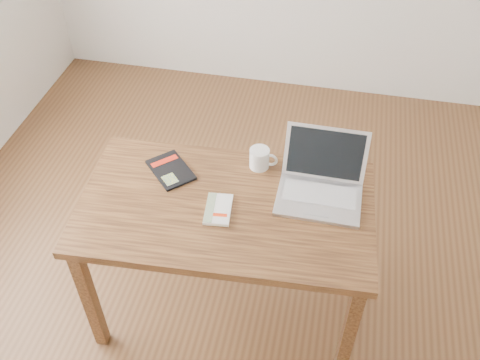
% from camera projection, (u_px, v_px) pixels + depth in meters
% --- Properties ---
extents(room, '(4.04, 4.04, 2.70)m').
position_uv_depth(room, '(256.00, 75.00, 1.94)').
color(room, '#55351D').
rests_on(room, ground).
extents(desk, '(1.31, 0.80, 0.75)m').
position_uv_depth(desk, '(226.00, 218.00, 2.37)').
color(desk, '#513118').
rests_on(desk, ground).
extents(white_guidebook, '(0.13, 0.19, 0.02)m').
position_uv_depth(white_guidebook, '(218.00, 209.00, 2.28)').
color(white_guidebook, silver).
rests_on(white_guidebook, desk).
extents(black_guidebook, '(0.27, 0.27, 0.01)m').
position_uv_depth(black_guidebook, '(171.00, 170.00, 2.46)').
color(black_guidebook, black).
rests_on(black_guidebook, desk).
extents(laptop, '(0.37, 0.35, 0.24)m').
position_uv_depth(laptop, '(321.00, 183.00, 2.33)').
color(laptop, '#BDBDC2').
rests_on(laptop, desk).
extents(coffee_mug, '(0.13, 0.09, 0.10)m').
position_uv_depth(coffee_mug, '(260.00, 158.00, 2.45)').
color(coffee_mug, white).
rests_on(coffee_mug, desk).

